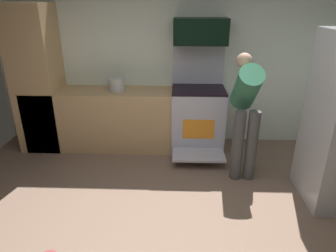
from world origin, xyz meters
The scene contains 8 objects.
ground_plane centered at (0.00, 0.00, -0.01)m, with size 5.20×4.80×0.02m, color #7A6050.
wall_back centered at (0.00, 2.34, 1.30)m, with size 5.20×0.12×2.60m, color silver.
lower_cabinet_run centered at (-0.90, 1.98, 0.45)m, with size 2.40×0.60×0.90m, color tan.
cabinet_column centered at (-1.90, 1.98, 1.05)m, with size 0.60×0.60×2.10m, color tan.
oven_range centered at (0.44, 1.97, 0.51)m, with size 0.76×1.02×1.55m.
microwave centered at (0.44, 2.06, 1.73)m, with size 0.74×0.38×0.35m, color black.
person_cook centered at (0.98, 1.28, 0.91)m, with size 0.31×0.70×1.51m.
stock_pot centered at (-0.75, 1.98, 0.99)m, with size 0.24×0.24×0.18m, color #B8BEBC.
Camera 1 is at (0.16, -2.25, 2.12)m, focal length 32.13 mm.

